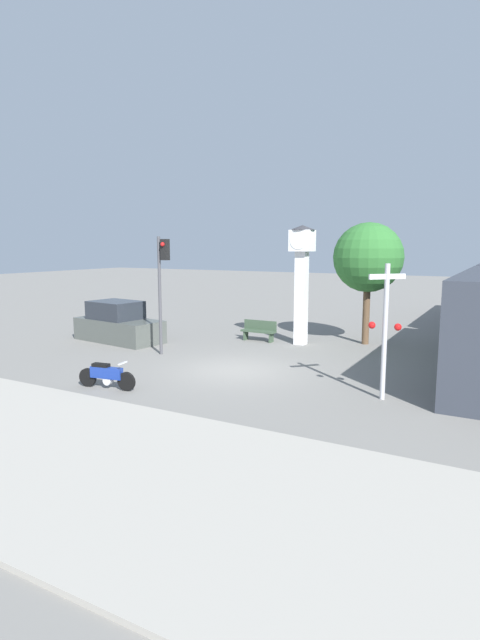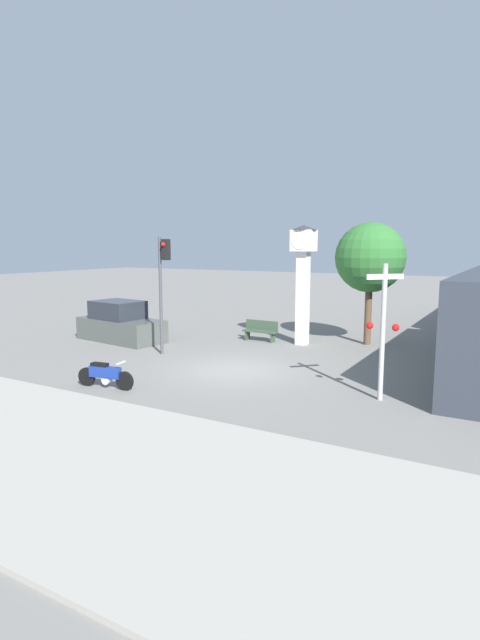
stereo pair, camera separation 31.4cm
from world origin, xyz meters
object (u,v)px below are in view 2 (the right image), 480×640
object	(u,v)px
railroad_crossing_signal	(383,327)
motorcycle	(105,375)
parked_car	(120,324)
street_tree	(370,258)
clock_tower	(303,267)
traffic_light	(163,275)
bench	(261,330)

from	to	relation	value
railroad_crossing_signal	motorcycle	bearing A→B (deg)	-158.55
motorcycle	parked_car	distance (m)	7.73
street_tree	parked_car	xyz separation A→B (m)	(-9.93, -4.69, -2.99)
clock_tower	motorcycle	bearing A→B (deg)	-105.30
traffic_light	railroad_crossing_signal	size ratio (longest dim) A/B	1.22
traffic_light	railroad_crossing_signal	world-z (taller)	traffic_light
motorcycle	traffic_light	bearing A→B (deg)	98.02
traffic_light	railroad_crossing_signal	bearing A→B (deg)	-10.72
street_tree	bench	xyz separation A→B (m)	(-4.39, -1.61, -3.25)
railroad_crossing_signal	bench	bearing A→B (deg)	138.76
motorcycle	street_tree	bearing A→B (deg)	55.97
street_tree	parked_car	bearing A→B (deg)	-154.73
bench	traffic_light	bearing A→B (deg)	-114.59
railroad_crossing_signal	clock_tower	bearing A→B (deg)	128.53
traffic_light	street_tree	distance (m)	8.77
traffic_light	street_tree	xyz separation A→B (m)	(6.39, 5.98, 0.59)
parked_car	bench	bearing A→B (deg)	36.76
motorcycle	parked_car	xyz separation A→B (m)	(-4.95, 5.93, 0.34)
bench	parked_car	distance (m)	6.34
traffic_light	parked_car	xyz separation A→B (m)	(-3.54, 1.29, -2.40)
clock_tower	bench	world-z (taller)	clock_tower
railroad_crossing_signal	bench	size ratio (longest dim) A/B	2.36
railroad_crossing_signal	parked_car	size ratio (longest dim) A/B	0.86
railroad_crossing_signal	traffic_light	bearing A→B (deg)	169.28
clock_tower	parked_car	distance (m)	8.56
railroad_crossing_signal	street_tree	size ratio (longest dim) A/B	0.72
railroad_crossing_signal	street_tree	distance (m)	8.24
motorcycle	clock_tower	world-z (taller)	clock_tower
traffic_light	bench	xyz separation A→B (m)	(2.00, 4.37, -2.66)
traffic_light	street_tree	world-z (taller)	street_tree
bench	parked_car	world-z (taller)	parked_car
clock_tower	traffic_light	xyz separation A→B (m)	(-3.93, -4.57, -0.20)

